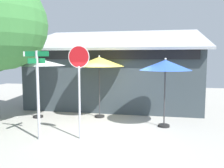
% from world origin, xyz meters
% --- Properties ---
extents(ground_plane, '(28.00, 28.00, 0.10)m').
position_xyz_m(ground_plane, '(0.00, 0.00, -0.05)').
color(ground_plane, '#9E9B93').
extents(cafe_building, '(9.27, 5.18, 4.40)m').
position_xyz_m(cafe_building, '(-0.72, 4.91, 1.68)').
color(cafe_building, '#333D42').
rests_on(cafe_building, ground).
extents(street_sign_post, '(0.93, 0.87, 2.88)m').
position_xyz_m(street_sign_post, '(-2.17, -1.23, 1.77)').
color(street_sign_post, '#A8AAB2').
rests_on(street_sign_post, ground).
extents(stop_sign, '(0.71, 0.07, 3.04)m').
position_xyz_m(stop_sign, '(-0.89, -0.89, 2.08)').
color(stop_sign, '#A8AAB2').
rests_on(stop_sign, ground).
extents(patio_umbrella_ivory_left, '(2.52, 2.52, 2.71)m').
position_xyz_m(patio_umbrella_ivory_left, '(-3.63, 1.40, 2.46)').
color(patio_umbrella_ivory_left, black).
rests_on(patio_umbrella_ivory_left, ground).
extents(patio_umbrella_mustard_center, '(2.19, 2.19, 2.76)m').
position_xyz_m(patio_umbrella_mustard_center, '(-0.94, 1.98, 2.47)').
color(patio_umbrella_mustard_center, black).
rests_on(patio_umbrella_mustard_center, ground).
extents(patio_umbrella_royal_blue_right, '(1.96, 1.96, 2.65)m').
position_xyz_m(patio_umbrella_royal_blue_right, '(1.87, 1.01, 2.36)').
color(patio_umbrella_royal_blue_right, black).
rests_on(patio_umbrella_royal_blue_right, ground).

